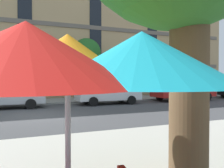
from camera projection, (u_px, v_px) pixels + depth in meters
ground_plane at (34, 117)px, 10.88m from camera, size 120.00×120.00×0.00m
sidewalk_far at (27, 102)px, 17.15m from camera, size 56.00×3.60×0.12m
apartment_building at (22, 19)px, 24.52m from camera, size 42.26×12.08×16.00m
sedan_silver at (4, 92)px, 13.73m from camera, size 4.40×1.98×1.78m
sedan_white at (107, 90)px, 16.24m from camera, size 4.40×1.98×1.78m
pickup_red at (186, 88)px, 18.86m from camera, size 5.10×2.12×2.20m
street_tree_middle at (86, 55)px, 18.85m from camera, size 2.40×2.36×5.02m
street_tree_right at (182, 66)px, 22.64m from camera, size 2.82×2.77×4.39m
patio_umbrella at (68, 63)px, 2.40m from camera, size 3.27×3.03×2.21m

